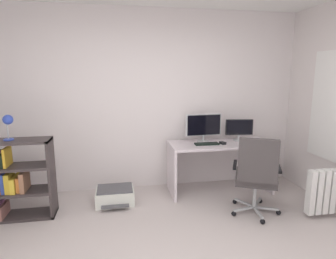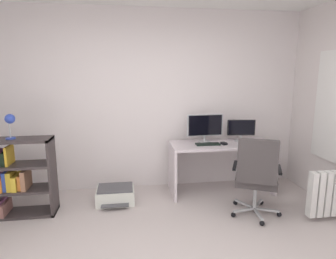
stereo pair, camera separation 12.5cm
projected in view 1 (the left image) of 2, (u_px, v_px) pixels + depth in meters
The scene contains 10 objects.
wall_back at pixel (148, 101), 4.29m from camera, with size 4.64×0.10×2.67m, color silver.
desk at pixel (220, 156), 4.20m from camera, with size 1.50×0.61×0.75m.
monitor_main at pixel (204, 126), 4.17m from camera, with size 0.54×0.18×0.42m.
monitor_secondary at pixel (239, 128), 4.28m from camera, with size 0.41×0.18×0.32m.
keyboard at pixel (207, 144), 4.06m from camera, with size 0.34×0.13×0.02m, color black.
computer_mouse at pixel (223, 143), 4.08m from camera, with size 0.06×0.10×0.03m, color black.
office_chair at pixel (256, 174), 3.43m from camera, with size 0.66×0.70×1.02m.
bookshelf at pixel (12, 180), 3.41m from camera, with size 0.78×0.32×0.98m.
desk_lamp at pixel (8, 122), 3.28m from camera, with size 0.13×0.11×0.30m.
printer at pixel (115, 196), 3.86m from camera, with size 0.51×0.46×0.22m.
Camera 1 is at (-0.46, -1.98, 1.74)m, focal length 30.31 mm.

